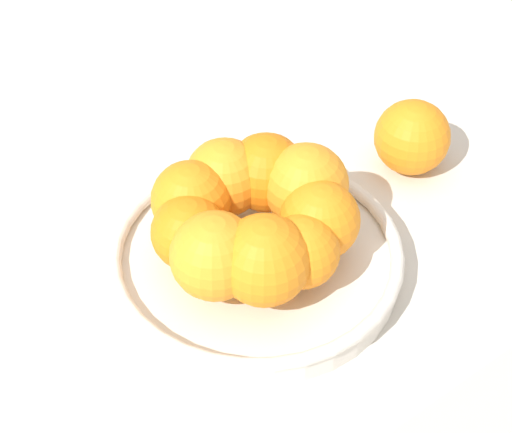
# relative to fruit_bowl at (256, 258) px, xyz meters

# --- Properties ---
(ground_plane) EXTENTS (4.00, 4.00, 0.00)m
(ground_plane) POSITION_rel_fruit_bowl_xyz_m (0.00, 0.00, -0.02)
(ground_plane) COLOR beige
(fruit_bowl) EXTENTS (0.28, 0.28, 0.03)m
(fruit_bowl) POSITION_rel_fruit_bowl_xyz_m (0.00, 0.00, 0.00)
(fruit_bowl) COLOR silver
(fruit_bowl) RESTS_ON ground_plane
(orange_pile) EXTENTS (0.20, 0.20, 0.08)m
(orange_pile) POSITION_rel_fruit_bowl_xyz_m (-0.00, -0.00, 0.06)
(orange_pile) COLOR orange
(orange_pile) RESTS_ON fruit_bowl
(stray_orange) EXTENTS (0.08, 0.08, 0.08)m
(stray_orange) POSITION_rel_fruit_bowl_xyz_m (-0.06, 0.22, 0.02)
(stray_orange) COLOR orange
(stray_orange) RESTS_ON ground_plane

